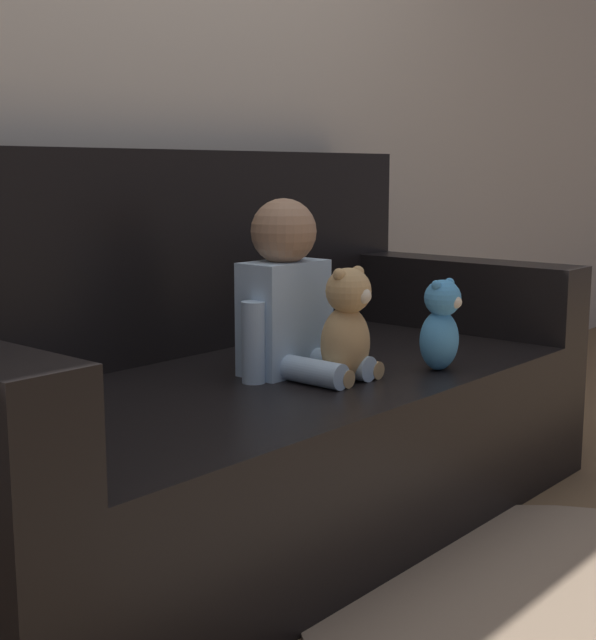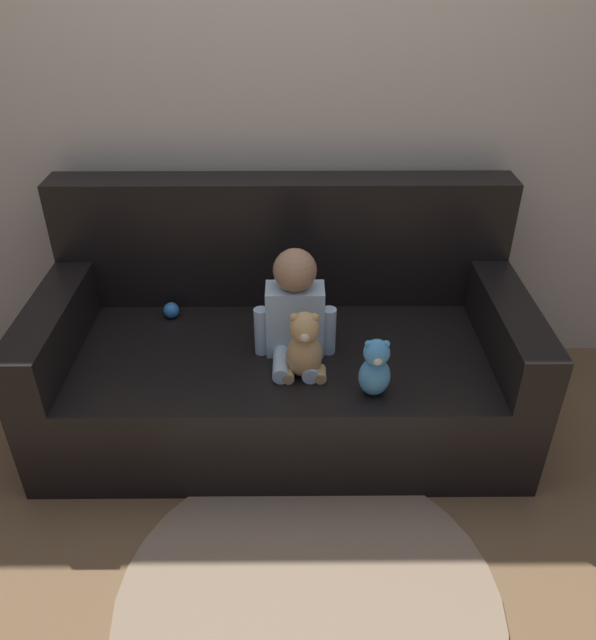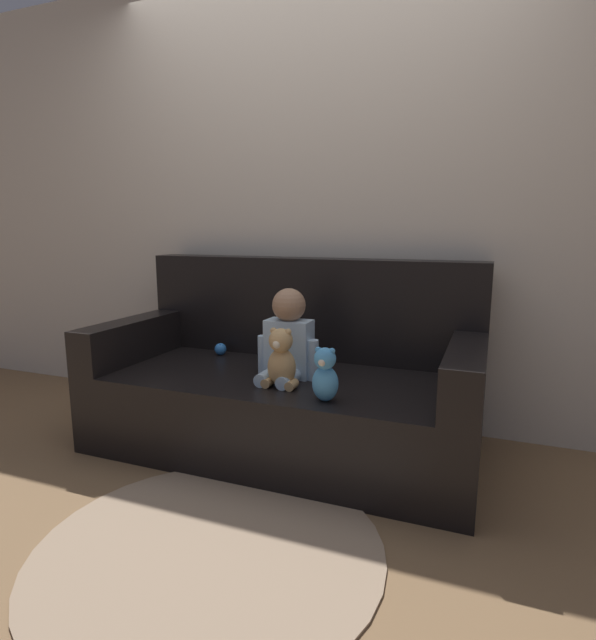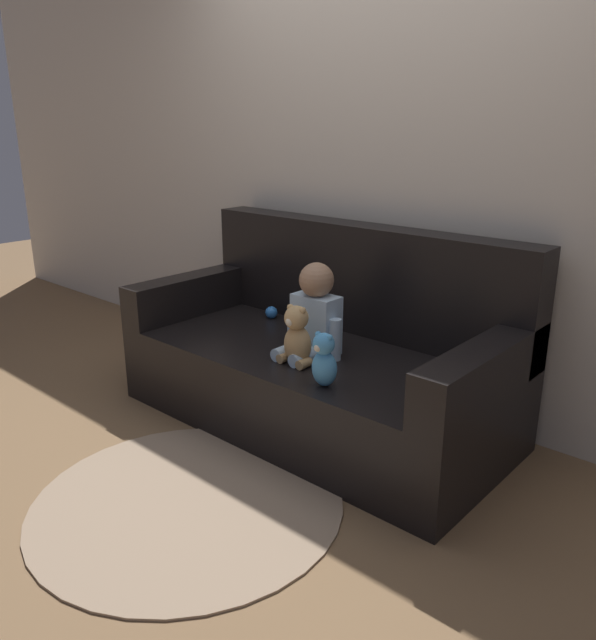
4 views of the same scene
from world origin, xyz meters
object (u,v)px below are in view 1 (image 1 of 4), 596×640
(teddy_bear_brown, at_px, (347,328))
(plush_toy_side, at_px, (441,325))
(toy_ball, at_px, (47,382))
(person_baby, at_px, (288,298))
(couch, at_px, (235,401))

(teddy_bear_brown, distance_m, plush_toy_side, 0.27)
(toy_ball, bearing_deg, person_baby, -25.88)
(couch, height_order, person_baby, couch)
(person_baby, xyz_separation_m, toy_ball, (-0.53, 0.26, -0.16))
(toy_ball, bearing_deg, plush_toy_side, -32.91)
(teddy_bear_brown, bearing_deg, person_baby, 101.84)
(plush_toy_side, bearing_deg, toy_ball, 147.09)
(teddy_bear_brown, xyz_separation_m, plush_toy_side, (0.25, -0.11, -0.01))
(person_baby, height_order, toy_ball, person_baby)
(couch, bearing_deg, person_baby, -68.63)
(person_baby, bearing_deg, teddy_bear_brown, -78.16)
(teddy_bear_brown, bearing_deg, couch, 106.35)
(teddy_bear_brown, bearing_deg, toy_ball, 143.52)
(couch, xyz_separation_m, teddy_bear_brown, (0.09, -0.30, 0.21))
(couch, height_order, toy_ball, couch)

